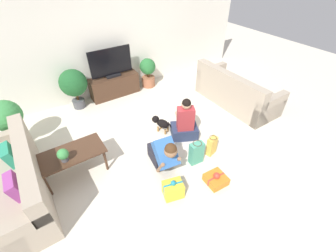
{
  "coord_description": "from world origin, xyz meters",
  "views": [
    {
      "loc": [
        -1.62,
        -2.71,
        3.06
      ],
      "look_at": [
        0.2,
        0.02,
        0.45
      ],
      "focal_mm": 24.0,
      "sensor_mm": 36.0,
      "label": 1
    }
  ],
  "objects_px": {
    "sofa_right": "(235,92)",
    "tv": "(111,64)",
    "potted_plant_back_right": "(148,71)",
    "tabletop_plant": "(63,155)",
    "tv_console": "(115,86)",
    "person_kneeling": "(164,154)",
    "person_sitting": "(185,124)",
    "gift_box_b": "(216,179)",
    "sofa_left": "(13,186)",
    "gift_bag_b": "(196,153)",
    "dog": "(161,123)",
    "gift_bag_a": "(212,146)",
    "potted_plant_corner_left": "(7,118)",
    "potted_plant_back_left": "(74,84)",
    "gift_box_a": "(173,189)",
    "coffee_table": "(71,156)"
  },
  "relations": [
    {
      "from": "sofa_left",
      "to": "gift_box_a",
      "type": "relative_size",
      "value": 5.78
    },
    {
      "from": "tv_console",
      "to": "person_sitting",
      "type": "bearing_deg",
      "value": -77.93
    },
    {
      "from": "person_kneeling",
      "to": "gift_bag_b",
      "type": "relative_size",
      "value": 1.75
    },
    {
      "from": "person_kneeling",
      "to": "gift_box_a",
      "type": "distance_m",
      "value": 0.62
    },
    {
      "from": "person_sitting",
      "to": "dog",
      "type": "relative_size",
      "value": 2.02
    },
    {
      "from": "person_kneeling",
      "to": "gift_bag_a",
      "type": "relative_size",
      "value": 2.04
    },
    {
      "from": "gift_bag_b",
      "to": "gift_box_b",
      "type": "bearing_deg",
      "value": -91.4
    },
    {
      "from": "coffee_table",
      "to": "tv_console",
      "type": "distance_m",
      "value": 2.65
    },
    {
      "from": "sofa_left",
      "to": "tabletop_plant",
      "type": "relative_size",
      "value": 9.09
    },
    {
      "from": "tv_console",
      "to": "person_kneeling",
      "type": "height_order",
      "value": "person_kneeling"
    },
    {
      "from": "potted_plant_back_left",
      "to": "person_kneeling",
      "type": "relative_size",
      "value": 1.19
    },
    {
      "from": "sofa_left",
      "to": "gift_box_b",
      "type": "xyz_separation_m",
      "value": [
        2.73,
        -1.45,
        -0.23
      ]
    },
    {
      "from": "gift_box_b",
      "to": "dog",
      "type": "bearing_deg",
      "value": 91.31
    },
    {
      "from": "sofa_right",
      "to": "potted_plant_corner_left",
      "type": "height_order",
      "value": "potted_plant_corner_left"
    },
    {
      "from": "tv_console",
      "to": "tv",
      "type": "distance_m",
      "value": 0.58
    },
    {
      "from": "potted_plant_back_right",
      "to": "gift_box_b",
      "type": "xyz_separation_m",
      "value": [
        -0.73,
        -3.52,
        -0.37
      ]
    },
    {
      "from": "person_kneeling",
      "to": "sofa_left",
      "type": "bearing_deg",
      "value": 170.26
    },
    {
      "from": "gift_bag_a",
      "to": "tabletop_plant",
      "type": "xyz_separation_m",
      "value": [
        -2.35,
        0.8,
        0.41
      ]
    },
    {
      "from": "sofa_left",
      "to": "gift_box_b",
      "type": "distance_m",
      "value": 3.1
    },
    {
      "from": "gift_bag_a",
      "to": "tv_console",
      "type": "bearing_deg",
      "value": 101.75
    },
    {
      "from": "dog",
      "to": "gift_box_a",
      "type": "bearing_deg",
      "value": 39.54
    },
    {
      "from": "gift_box_a",
      "to": "gift_bag_b",
      "type": "height_order",
      "value": "gift_bag_b"
    },
    {
      "from": "sofa_left",
      "to": "potted_plant_corner_left",
      "type": "height_order",
      "value": "potted_plant_corner_left"
    },
    {
      "from": "sofa_right",
      "to": "gift_bag_b",
      "type": "bearing_deg",
      "value": 116.28
    },
    {
      "from": "potted_plant_corner_left",
      "to": "tv_console",
      "type": "bearing_deg",
      "value": 17.7
    },
    {
      "from": "person_sitting",
      "to": "gift_bag_b",
      "type": "bearing_deg",
      "value": 95.96
    },
    {
      "from": "potted_plant_back_right",
      "to": "person_sitting",
      "type": "xyz_separation_m",
      "value": [
        -0.47,
        -2.29,
        -0.11
      ]
    },
    {
      "from": "person_sitting",
      "to": "tv",
      "type": "bearing_deg",
      "value": -51.59
    },
    {
      "from": "tv_console",
      "to": "dog",
      "type": "distance_m",
      "value": 1.93
    },
    {
      "from": "tv_console",
      "to": "gift_box_b",
      "type": "bearing_deg",
      "value": -86.23
    },
    {
      "from": "coffee_table",
      "to": "tv_console",
      "type": "xyz_separation_m",
      "value": [
        1.62,
        2.09,
        -0.16
      ]
    },
    {
      "from": "gift_box_a",
      "to": "gift_box_b",
      "type": "bearing_deg",
      "value": -14.86
    },
    {
      "from": "tv_console",
      "to": "sofa_left",
      "type": "bearing_deg",
      "value": -139.73
    },
    {
      "from": "potted_plant_back_right",
      "to": "tabletop_plant",
      "type": "height_order",
      "value": "potted_plant_back_right"
    },
    {
      "from": "potted_plant_corner_left",
      "to": "potted_plant_back_left",
      "type": "bearing_deg",
      "value": 26.9
    },
    {
      "from": "tv",
      "to": "potted_plant_back_left",
      "type": "height_order",
      "value": "tv"
    },
    {
      "from": "potted_plant_back_left",
      "to": "gift_box_b",
      "type": "height_order",
      "value": "potted_plant_back_left"
    },
    {
      "from": "tv",
      "to": "potted_plant_back_right",
      "type": "relative_size",
      "value": 1.33
    },
    {
      "from": "tv",
      "to": "person_sitting",
      "type": "distance_m",
      "value": 2.45
    },
    {
      "from": "potted_plant_back_left",
      "to": "person_kneeling",
      "type": "bearing_deg",
      "value": -76.62
    },
    {
      "from": "sofa_right",
      "to": "tv",
      "type": "distance_m",
      "value": 3.1
    },
    {
      "from": "gift_box_b",
      "to": "gift_bag_a",
      "type": "relative_size",
      "value": 0.87
    },
    {
      "from": "gift_box_a",
      "to": "sofa_left",
      "type": "bearing_deg",
      "value": 147.84
    },
    {
      "from": "sofa_left",
      "to": "gift_bag_b",
      "type": "bearing_deg",
      "value": 71.67
    },
    {
      "from": "sofa_left",
      "to": "dog",
      "type": "height_order",
      "value": "sofa_left"
    },
    {
      "from": "sofa_right",
      "to": "coffee_table",
      "type": "bearing_deg",
      "value": 91.09
    },
    {
      "from": "gift_box_b",
      "to": "gift_bag_a",
      "type": "xyz_separation_m",
      "value": [
        0.39,
        0.55,
        0.11
      ]
    },
    {
      "from": "person_sitting",
      "to": "gift_bag_a",
      "type": "distance_m",
      "value": 0.7
    },
    {
      "from": "gift_box_a",
      "to": "gift_bag_a",
      "type": "relative_size",
      "value": 0.89
    },
    {
      "from": "person_sitting",
      "to": "sofa_right",
      "type": "bearing_deg",
      "value": -143.3
    }
  ]
}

